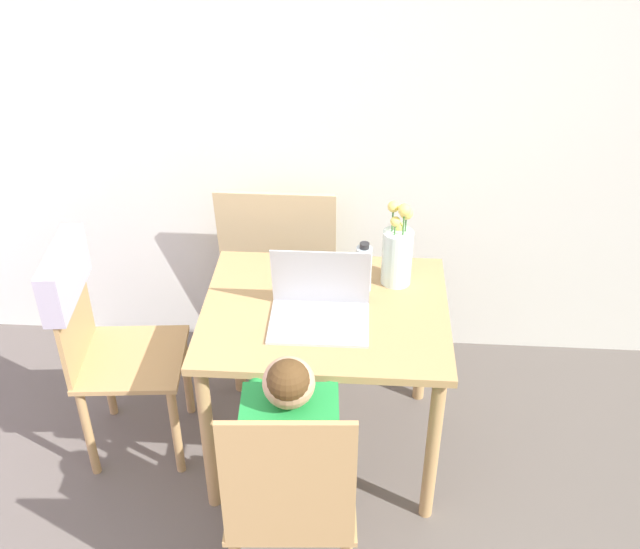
% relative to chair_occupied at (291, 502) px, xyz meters
% --- Properties ---
extents(wall_back, '(6.40, 0.05, 2.50)m').
position_rel_chair_occupied_xyz_m(wall_back, '(-0.18, 1.46, 0.77)').
color(wall_back, silver).
rests_on(wall_back, ground_plane).
extents(dining_table, '(0.91, 0.75, 0.71)m').
position_rel_chair_occupied_xyz_m(dining_table, '(0.06, 0.71, 0.13)').
color(dining_table, tan).
rests_on(dining_table, ground_plane).
extents(chair_occupied, '(0.43, 0.43, 0.93)m').
position_rel_chair_occupied_xyz_m(chair_occupied, '(0.00, 0.00, 0.00)').
color(chair_occupied, tan).
rests_on(chair_occupied, ground_plane).
extents(chair_spare, '(0.47, 0.44, 0.94)m').
position_rel_chair_occupied_xyz_m(chair_spare, '(-0.82, 0.67, 0.15)').
color(chair_spare, tan).
rests_on(chair_spare, ground_plane).
extents(person_seated, '(0.32, 0.44, 0.98)m').
position_rel_chair_occupied_xyz_m(person_seated, '(-0.01, 0.13, 0.13)').
color(person_seated, '#1E8438').
rests_on(person_seated, ground_plane).
extents(laptop, '(0.36, 0.26, 0.26)m').
position_rel_chair_occupied_xyz_m(laptop, '(0.04, 0.65, 0.29)').
color(laptop, '#B2B2B7').
rests_on(laptop, dining_table).
extents(flower_vase, '(0.12, 0.12, 0.35)m').
position_rel_chair_occupied_xyz_m(flower_vase, '(0.32, 0.90, 0.36)').
color(flower_vase, silver).
rests_on(flower_vase, dining_table).
extents(water_bottle, '(0.06, 0.06, 0.21)m').
position_rel_chair_occupied_xyz_m(water_bottle, '(0.20, 0.84, 0.33)').
color(water_bottle, silver).
rests_on(water_bottle, dining_table).
extents(cardboard_panel, '(0.53, 0.14, 0.88)m').
position_rel_chair_occupied_xyz_m(cardboard_panel, '(-0.19, 1.34, -0.04)').
color(cardboard_panel, tan).
rests_on(cardboard_panel, ground_plane).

